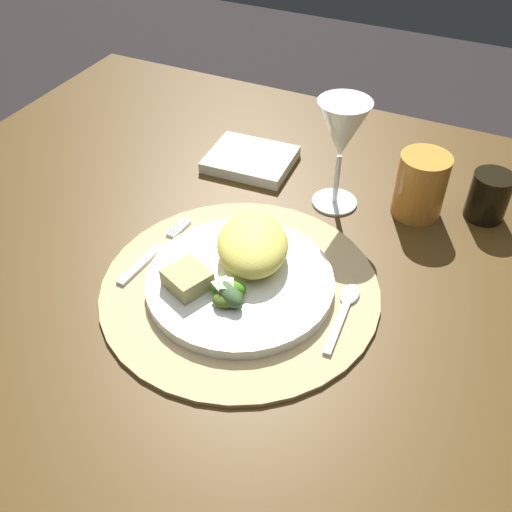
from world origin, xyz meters
name	(u,v)px	position (x,y,z in m)	size (l,w,h in m)	color
ground_plane	(233,497)	(0.00, 0.00, 0.00)	(6.00, 6.00, 0.00)	black
dining_table	(223,322)	(0.00, 0.00, 0.61)	(1.13, 1.04, 0.76)	#442E11
placemat	(240,288)	(0.06, -0.05, 0.76)	(0.38, 0.38, 0.01)	tan
dinner_plate	(240,282)	(0.06, -0.05, 0.77)	(0.25, 0.25, 0.02)	silver
pasta_serving	(253,244)	(0.06, -0.01, 0.80)	(0.13, 0.10, 0.05)	#E2D256
salad_greens	(228,293)	(0.06, -0.10, 0.79)	(0.06, 0.06, 0.02)	#3A7B11
bread_piece	(187,279)	(0.01, -0.10, 0.79)	(0.05, 0.05, 0.03)	tan
fork	(152,253)	(-0.08, -0.05, 0.76)	(0.02, 0.16, 0.00)	silver
spoon	(345,306)	(0.20, -0.03, 0.76)	(0.02, 0.13, 0.01)	silver
napkin	(251,159)	(-0.06, 0.23, 0.77)	(0.14, 0.12, 0.02)	white
wine_glass	(342,133)	(0.11, 0.19, 0.88)	(0.08, 0.08, 0.18)	silver
amber_tumbler	(421,185)	(0.23, 0.22, 0.81)	(0.08, 0.08, 0.10)	orange
dark_tumbler	(489,196)	(0.33, 0.25, 0.79)	(0.06, 0.06, 0.08)	black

